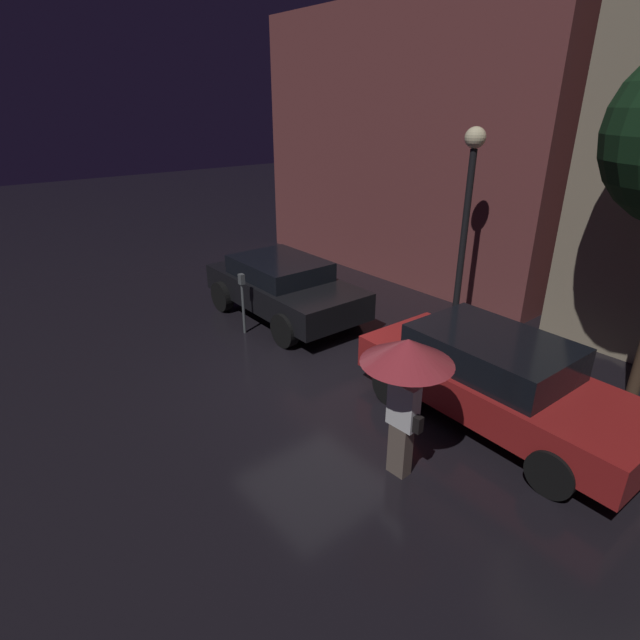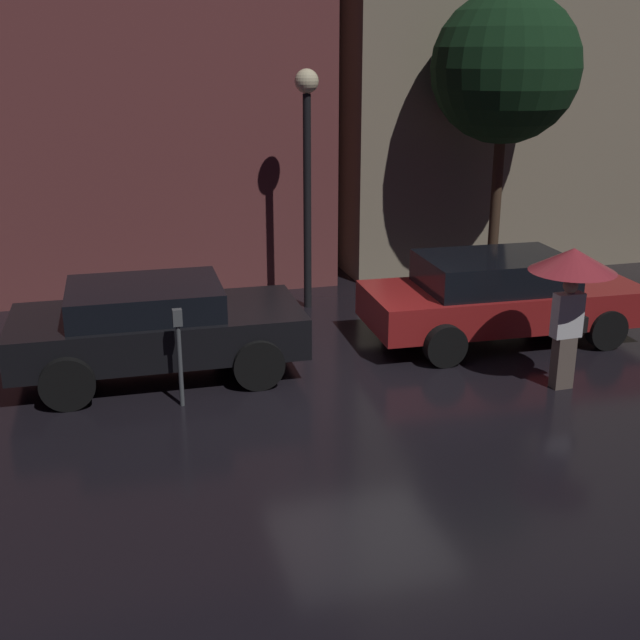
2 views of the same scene
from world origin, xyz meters
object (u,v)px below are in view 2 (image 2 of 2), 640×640
(parked_car_red, at_px, (500,295))
(parking_meter, at_px, (179,347))
(parked_car_black, at_px, (156,325))
(pedestrian_with_umbrella, at_px, (572,274))
(street_lamp_near, at_px, (307,147))

(parked_car_red, bearing_deg, parking_meter, -164.33)
(parked_car_red, bearing_deg, parked_car_black, -177.29)
(parked_car_black, height_order, parked_car_red, parked_car_red)
(parked_car_red, height_order, parking_meter, parked_car_red)
(parked_car_black, bearing_deg, parked_car_red, 1.78)
(parked_car_black, distance_m, parked_car_red, 5.44)
(pedestrian_with_umbrella, relative_size, street_lamp_near, 0.48)
(parked_car_red, height_order, pedestrian_with_umbrella, pedestrian_with_umbrella)
(parking_meter, bearing_deg, street_lamp_near, 54.40)
(parked_car_black, height_order, parking_meter, parked_car_black)
(parked_car_black, relative_size, pedestrian_with_umbrella, 2.07)
(pedestrian_with_umbrella, xyz_separation_m, street_lamp_near, (-2.46, 4.55, 1.25))
(street_lamp_near, bearing_deg, parked_car_black, -138.63)
(parked_car_black, xyz_separation_m, parking_meter, (0.21, -1.20, 0.08))
(parking_meter, relative_size, street_lamp_near, 0.32)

